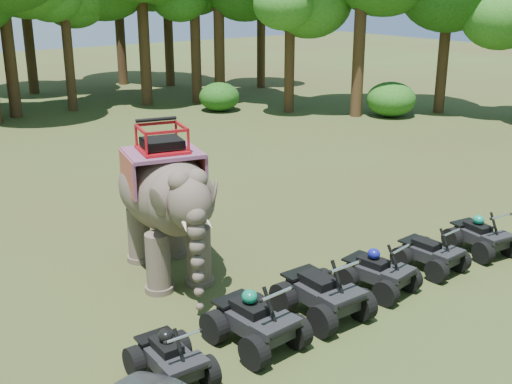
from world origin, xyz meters
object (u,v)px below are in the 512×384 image
elephant (166,200)px  atv_4 (431,247)px  atv_2 (323,286)px  atv_3 (378,266)px  atv_0 (170,351)px  atv_1 (255,313)px  atv_5 (482,231)px

elephant → atv_4: size_ratio=2.79×
elephant → atv_2: (1.47, -3.75, -1.11)m
elephant → atv_2: 4.18m
atv_2 → atv_3: 1.77m
elephant → atv_0: size_ratio=2.79×
atv_3 → atv_2: bearing=173.9°
elephant → atv_1: bearing=-80.7°
atv_1 → atv_2: (1.76, 0.06, 0.02)m
atv_1 → atv_4: atv_1 is taller
atv_4 → atv_5: bearing=-6.9°
atv_3 → atv_5: bearing=-11.1°
atv_3 → atv_4: atv_3 is taller
atv_1 → atv_4: 5.34m
atv_0 → atv_5: bearing=2.3°
atv_1 → atv_5: atv_1 is taller
atv_3 → atv_4: size_ratio=1.04×
atv_0 → atv_2: bearing=3.3°
elephant → atv_1: elephant is taller
atv_1 → atv_3: bearing=-1.9°
atv_0 → atv_3: atv_3 is taller
atv_0 → atv_1: (1.85, 0.05, 0.10)m
atv_2 → atv_5: bearing=-0.1°
elephant → atv_5: elephant is taller
atv_1 → atv_2: atv_2 is taller
atv_4 → atv_5: atv_5 is taller
atv_2 → atv_3: (1.76, 0.10, -0.09)m
atv_0 → atv_3: bearing=3.9°
atv_4 → atv_3: bearing=176.4°
atv_0 → atv_4: bearing=3.3°
atv_0 → atv_5: atv_5 is taller
atv_1 → atv_3: (3.52, 0.16, -0.07)m
atv_1 → atv_5: size_ratio=1.13×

